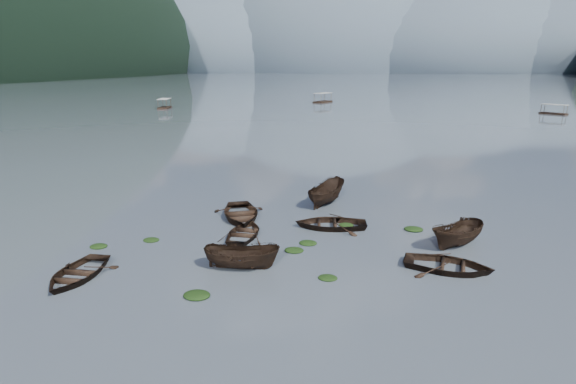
% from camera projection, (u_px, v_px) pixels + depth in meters
% --- Properties ---
extents(ground_plane, '(2400.00, 2400.00, 0.00)m').
position_uv_depth(ground_plane, '(243.00, 309.00, 19.64)').
color(ground_plane, '#4A535D').
extents(haze_mtn_a, '(520.00, 520.00, 280.00)m').
position_uv_depth(haze_mtn_a, '(233.00, 71.00, 915.19)').
color(haze_mtn_a, '#475666').
rests_on(haze_mtn_a, ground).
extents(haze_mtn_b, '(520.00, 520.00, 340.00)m').
position_uv_depth(haze_mtn_b, '(332.00, 71.00, 883.75)').
color(haze_mtn_b, '#475666').
rests_on(haze_mtn_b, ground).
extents(haze_mtn_c, '(520.00, 520.00, 260.00)m').
position_uv_depth(haze_mtn_c, '(437.00, 71.00, 852.32)').
color(haze_mtn_c, '#475666').
rests_on(haze_mtn_c, ground).
extents(haze_mtn_d, '(520.00, 520.00, 220.00)m').
position_uv_depth(haze_mtn_d, '(538.00, 72.00, 824.02)').
color(haze_mtn_d, '#475666').
rests_on(haze_mtn_d, ground).
extents(rowboat_0, '(3.08, 4.29, 0.88)m').
position_uv_depth(rowboat_0, '(77.00, 277.00, 22.58)').
color(rowboat_0, black).
rests_on(rowboat_0, ground).
extents(rowboat_2, '(4.14, 1.77, 1.57)m').
position_uv_depth(rowboat_2, '(242.00, 268.00, 23.62)').
color(rowboat_2, black).
rests_on(rowboat_2, ground).
extents(rowboat_3, '(2.98, 4.07, 0.82)m').
position_uv_depth(rowboat_3, '(245.00, 236.00, 28.11)').
color(rowboat_3, black).
rests_on(rowboat_3, ground).
extents(rowboat_4, '(5.03, 4.03, 0.93)m').
position_uv_depth(rowboat_4, '(448.00, 270.00, 23.40)').
color(rowboat_4, black).
rests_on(rowboat_4, ground).
extents(rowboat_5, '(4.20, 4.21, 1.67)m').
position_uv_depth(rowboat_5, '(457.00, 246.00, 26.57)').
color(rowboat_5, black).
rests_on(rowboat_5, ground).
extents(rowboat_6, '(5.19, 6.05, 1.06)m').
position_uv_depth(rowboat_6, '(241.00, 218.00, 31.41)').
color(rowboat_6, black).
rests_on(rowboat_6, ground).
extents(rowboat_7, '(4.99, 3.80, 0.97)m').
position_uv_depth(rowboat_7, '(330.00, 227.00, 29.60)').
color(rowboat_7, black).
rests_on(rowboat_7, ground).
extents(rowboat_8, '(3.42, 5.18, 1.87)m').
position_uv_depth(rowboat_8, '(326.00, 203.00, 34.83)').
color(rowboat_8, black).
rests_on(rowboat_8, ground).
extents(weed_clump_0, '(1.04, 0.85, 0.23)m').
position_uv_depth(weed_clump_0, '(99.00, 247.00, 26.36)').
color(weed_clump_0, black).
rests_on(weed_clump_0, ground).
extents(weed_clump_1, '(1.11, 0.89, 0.24)m').
position_uv_depth(weed_clump_1, '(294.00, 251.00, 25.78)').
color(weed_clump_1, black).
rests_on(weed_clump_1, ground).
extents(weed_clump_2, '(1.27, 1.01, 0.27)m').
position_uv_depth(weed_clump_2, '(197.00, 297.00, 20.71)').
color(weed_clump_2, black).
rests_on(weed_clump_2, ground).
extents(weed_clump_3, '(0.99, 0.83, 0.22)m').
position_uv_depth(weed_clump_3, '(346.00, 226.00, 29.87)').
color(weed_clump_3, black).
rests_on(weed_clump_3, ground).
extents(weed_clump_4, '(0.99, 0.78, 0.20)m').
position_uv_depth(weed_clump_4, '(328.00, 279.00, 22.46)').
color(weed_clump_4, black).
rests_on(weed_clump_4, ground).
extents(weed_clump_5, '(0.99, 0.80, 0.21)m').
position_uv_depth(weed_clump_5, '(151.00, 241.00, 27.33)').
color(weed_clump_5, black).
rests_on(weed_clump_5, ground).
extents(weed_clump_6, '(1.08, 0.90, 0.22)m').
position_uv_depth(weed_clump_6, '(308.00, 244.00, 26.86)').
color(weed_clump_6, black).
rests_on(weed_clump_6, ground).
extents(weed_clump_7, '(1.23, 0.98, 0.27)m').
position_uv_depth(weed_clump_7, '(414.00, 230.00, 29.07)').
color(weed_clump_7, black).
rests_on(weed_clump_7, ground).
extents(pontoon_left, '(3.68, 6.39, 2.30)m').
position_uv_depth(pontoon_left, '(165.00, 108.00, 112.21)').
color(pontoon_left, black).
rests_on(pontoon_left, ground).
extents(pontoon_centre, '(5.40, 7.35, 2.60)m').
position_uv_depth(pontoon_centre, '(323.00, 102.00, 130.54)').
color(pontoon_centre, black).
rests_on(pontoon_centre, ground).
extents(pontoon_right, '(5.49, 5.23, 2.05)m').
position_uv_depth(pontoon_right, '(553.00, 114.00, 98.74)').
color(pontoon_right, black).
rests_on(pontoon_right, ground).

